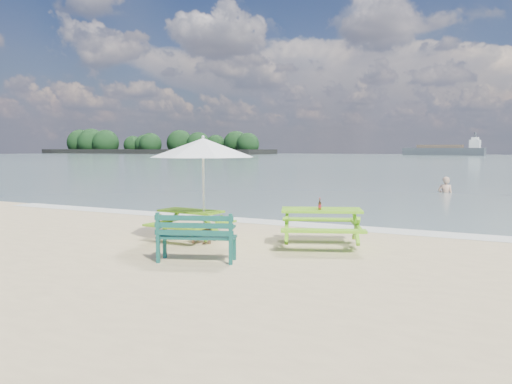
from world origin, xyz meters
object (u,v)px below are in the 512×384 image
at_px(swimmer, 445,196).
at_px(park_bench, 197,247).
at_px(picnic_table_left, 191,226).
at_px(side_table, 204,235).
at_px(patio_umbrella, 203,148).
at_px(picnic_table_right, 321,228).
at_px(beer_bottle, 320,206).

bearing_deg(swimmer, park_bench, -98.79).
bearing_deg(picnic_table_left, park_bench, -53.53).
distance_m(park_bench, swimmer, 17.55).
relative_size(side_table, patio_umbrella, 0.20).
height_order(picnic_table_right, swimmer, picnic_table_right).
height_order(picnic_table_left, park_bench, park_bench).
xyz_separation_m(picnic_table_left, park_bench, (1.27, -1.72, -0.06)).
height_order(picnic_table_left, beer_bottle, beer_bottle).
bearing_deg(park_bench, patio_umbrella, 118.06).
xyz_separation_m(park_bench, side_table, (-0.88, 1.66, -0.12)).
distance_m(picnic_table_left, patio_umbrella, 1.80).
xyz_separation_m(side_table, swimmer, (3.56, 15.67, -0.36)).
bearing_deg(side_table, park_bench, -61.94).
relative_size(side_table, swimmer, 0.30).
bearing_deg(park_bench, picnic_table_right, 55.91).
bearing_deg(park_bench, swimmer, 81.21).
bearing_deg(park_bench, beer_bottle, 53.57).
relative_size(picnic_table_right, beer_bottle, 9.44).
bearing_deg(beer_bottle, picnic_table_right, 96.36).
distance_m(picnic_table_right, patio_umbrella, 3.10).
relative_size(side_table, beer_bottle, 2.23).
bearing_deg(swimmer, patio_umbrella, -102.81).
distance_m(picnic_table_left, picnic_table_right, 2.95).
bearing_deg(patio_umbrella, picnic_table_right, 15.94).
bearing_deg(picnic_table_left, patio_umbrella, -8.91).
distance_m(park_bench, beer_bottle, 2.80).
height_order(patio_umbrella, beer_bottle, patio_umbrella).
distance_m(picnic_table_right, beer_bottle, 0.53).
height_order(park_bench, swimmer, park_bench).
distance_m(picnic_table_right, swimmer, 15.01).
bearing_deg(picnic_table_right, picnic_table_left, -167.26).
xyz_separation_m(side_table, beer_bottle, (2.51, 0.54, 0.73)).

